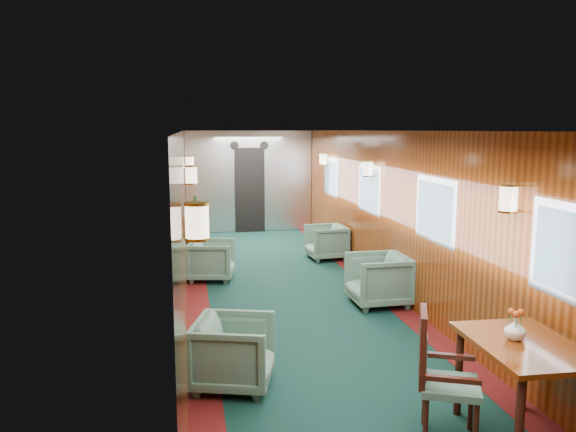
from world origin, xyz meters
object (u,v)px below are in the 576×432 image
Objects in this scene: dining_table at (524,359)px; side_chair at (438,370)px; armchair_right_near at (378,280)px; armchair_left_far at (212,260)px; credenza at (195,239)px; armchair_right_far at (326,242)px; armchair_left_near at (234,353)px.

dining_table is 1.05× the size of side_chair.
armchair_right_near is (0.69, 3.34, -0.20)m from side_chair.
armchair_left_far is (-1.52, 5.08, -0.24)m from side_chair.
armchair_right_near is at bearing -48.04° from credenza.
credenza is 2.44m from armchair_right_far.
armchair_right_far is at bearing -52.49° from armchair_left_far.
credenza reaches higher than armchair_right_far.
dining_table is at bearing -106.32° from armchair_left_near.
credenza reaches higher than armchair_right_near.
credenza reaches higher than armchair_left_far.
armchair_right_near is 1.11× the size of armchair_right_far.
armchair_right_near is (2.45, -2.73, -0.14)m from credenza.
armchair_left_far is 2.45m from armchair_right_far.
armchair_right_far is (0.03, 6.35, -0.35)m from dining_table.
credenza is 1.77× the size of armchair_right_far.
armchair_left_near is at bearing 149.14° from dining_table.
armchair_right_near reaches higher than armchair_left_far.
side_chair is 3.42m from armchair_right_near.
dining_table is 1.54× the size of armchair_right_far.
armchair_right_far is at bearing 3.00° from credenza.
armchair_right_near reaches higher than armchair_right_far.
armchair_right_near is at bearing 101.00° from side_chair.
dining_table is 1.39× the size of armchair_right_near.
armchair_right_far is at bearing 106.52° from side_chair.
credenza is (-1.76, 6.07, -0.06)m from side_chair.
armchair_left_far is at bearing 113.87° from dining_table.
credenza reaches higher than side_chair.
side_chair is (-0.63, 0.16, -0.11)m from dining_table.
credenza is (-2.40, 6.22, -0.18)m from dining_table.
armchair_right_near is at bearing -117.65° from armchair_left_far.
armchair_left_near is (0.27, -4.88, -0.17)m from credenza.
armchair_left_far is (-0.03, 3.89, -0.01)m from armchair_left_near.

